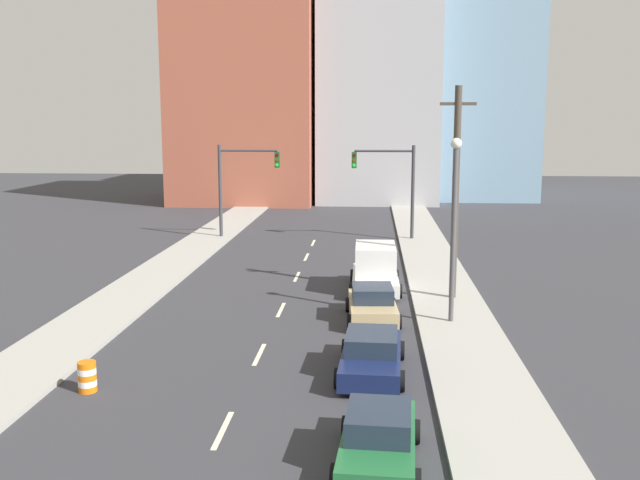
{
  "coord_description": "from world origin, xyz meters",
  "views": [
    {
      "loc": [
        3.91,
        -9.68,
        8.2
      ],
      "look_at": [
        1.32,
        26.08,
        2.2
      ],
      "focal_mm": 40.0,
      "sensor_mm": 36.0,
      "label": 1
    }
  ],
  "objects_px": {
    "street_lamp": "(454,217)",
    "sedan_tan": "(372,305)",
    "traffic_signal_right": "(396,179)",
    "sedan_green": "(379,440)",
    "box_truck_white": "(375,269)",
    "traffic_signal_left": "(237,178)",
    "sedan_navy": "(372,354)",
    "utility_pole_right_mid": "(455,193)",
    "traffic_barrel": "(87,377)"
  },
  "relations": [
    {
      "from": "traffic_signal_right",
      "to": "box_truck_white",
      "type": "distance_m",
      "value": 15.45
    },
    {
      "from": "traffic_signal_right",
      "to": "sedan_green",
      "type": "relative_size",
      "value": 1.52
    },
    {
      "from": "traffic_signal_left",
      "to": "sedan_green",
      "type": "bearing_deg",
      "value": -73.74
    },
    {
      "from": "sedan_navy",
      "to": "box_truck_white",
      "type": "bearing_deg",
      "value": 91.49
    },
    {
      "from": "traffic_signal_right",
      "to": "sedan_tan",
      "type": "xyz_separation_m",
      "value": [
        -1.57,
        -20.34,
        -3.59
      ]
    },
    {
      "from": "traffic_signal_left",
      "to": "traffic_signal_right",
      "type": "distance_m",
      "value": 11.06
    },
    {
      "from": "traffic_signal_left",
      "to": "traffic_signal_right",
      "type": "xyz_separation_m",
      "value": [
        11.06,
        0.0,
        0.0
      ]
    },
    {
      "from": "sedan_green",
      "to": "box_truck_white",
      "type": "distance_m",
      "value": 17.99
    },
    {
      "from": "traffic_signal_left",
      "to": "sedan_tan",
      "type": "xyz_separation_m",
      "value": [
        9.49,
        -20.34,
        -3.59
      ]
    },
    {
      "from": "street_lamp",
      "to": "traffic_signal_right",
      "type": "bearing_deg",
      "value": 94.49
    },
    {
      "from": "sedan_green",
      "to": "street_lamp",
      "type": "bearing_deg",
      "value": 79.32
    },
    {
      "from": "box_truck_white",
      "to": "traffic_barrel",
      "type": "bearing_deg",
      "value": -123.21
    },
    {
      "from": "sedan_navy",
      "to": "box_truck_white",
      "type": "distance_m",
      "value": 11.66
    },
    {
      "from": "traffic_barrel",
      "to": "sedan_tan",
      "type": "relative_size",
      "value": 0.22
    },
    {
      "from": "box_truck_white",
      "to": "utility_pole_right_mid",
      "type": "bearing_deg",
      "value": -25.87
    },
    {
      "from": "sedan_green",
      "to": "box_truck_white",
      "type": "height_order",
      "value": "box_truck_white"
    },
    {
      "from": "utility_pole_right_mid",
      "to": "street_lamp",
      "type": "height_order",
      "value": "utility_pole_right_mid"
    },
    {
      "from": "traffic_barrel",
      "to": "sedan_green",
      "type": "xyz_separation_m",
      "value": [
        8.86,
        -4.09,
        0.17
      ]
    },
    {
      "from": "traffic_signal_left",
      "to": "sedan_tan",
      "type": "distance_m",
      "value": 22.73
    },
    {
      "from": "sedan_green",
      "to": "sedan_navy",
      "type": "distance_m",
      "value": 6.34
    },
    {
      "from": "street_lamp",
      "to": "traffic_signal_left",
      "type": "bearing_deg",
      "value": 121.45
    },
    {
      "from": "traffic_signal_left",
      "to": "street_lamp",
      "type": "height_order",
      "value": "street_lamp"
    },
    {
      "from": "sedan_green",
      "to": "sedan_navy",
      "type": "height_order",
      "value": "sedan_green"
    },
    {
      "from": "sedan_tan",
      "to": "box_truck_white",
      "type": "bearing_deg",
      "value": 85.08
    },
    {
      "from": "utility_pole_right_mid",
      "to": "box_truck_white",
      "type": "bearing_deg",
      "value": 154.85
    },
    {
      "from": "utility_pole_right_mid",
      "to": "sedan_navy",
      "type": "height_order",
      "value": "utility_pole_right_mid"
    },
    {
      "from": "utility_pole_right_mid",
      "to": "street_lamp",
      "type": "relative_size",
      "value": 1.29
    },
    {
      "from": "street_lamp",
      "to": "sedan_green",
      "type": "bearing_deg",
      "value": -103.97
    },
    {
      "from": "street_lamp",
      "to": "sedan_tan",
      "type": "xyz_separation_m",
      "value": [
        -3.2,
        0.41,
        -3.77
      ]
    },
    {
      "from": "box_truck_white",
      "to": "sedan_navy",
      "type": "bearing_deg",
      "value": -91.52
    },
    {
      "from": "traffic_signal_left",
      "to": "sedan_tan",
      "type": "bearing_deg",
      "value": -64.99
    },
    {
      "from": "traffic_signal_right",
      "to": "sedan_tan",
      "type": "bearing_deg",
      "value": -94.42
    },
    {
      "from": "sedan_navy",
      "to": "sedan_tan",
      "type": "distance_m",
      "value": 6.36
    },
    {
      "from": "traffic_signal_right",
      "to": "sedan_navy",
      "type": "distance_m",
      "value": 26.99
    },
    {
      "from": "traffic_signal_right",
      "to": "sedan_tan",
      "type": "distance_m",
      "value": 20.71
    },
    {
      "from": "box_truck_white",
      "to": "sedan_tan",
      "type": "bearing_deg",
      "value": -92.21
    },
    {
      "from": "traffic_signal_right",
      "to": "box_truck_white",
      "type": "xyz_separation_m",
      "value": [
        -1.43,
        -15.06,
        -3.18
      ]
    },
    {
      "from": "sedan_green",
      "to": "traffic_signal_left",
      "type": "bearing_deg",
      "value": 109.55
    },
    {
      "from": "traffic_barrel",
      "to": "sedan_tan",
      "type": "xyz_separation_m",
      "value": [
        8.71,
        8.61,
        0.18
      ]
    },
    {
      "from": "utility_pole_right_mid",
      "to": "box_truck_white",
      "type": "distance_m",
      "value": 5.57
    },
    {
      "from": "traffic_barrel",
      "to": "street_lamp",
      "type": "bearing_deg",
      "value": 34.53
    },
    {
      "from": "traffic_signal_right",
      "to": "traffic_barrel",
      "type": "height_order",
      "value": "traffic_signal_right"
    },
    {
      "from": "traffic_barrel",
      "to": "traffic_signal_right",
      "type": "bearing_deg",
      "value": 70.44
    },
    {
      "from": "street_lamp",
      "to": "box_truck_white",
      "type": "xyz_separation_m",
      "value": [
        -3.07,
        5.7,
        -3.36
      ]
    },
    {
      "from": "traffic_signal_right",
      "to": "street_lamp",
      "type": "distance_m",
      "value": 20.82
    },
    {
      "from": "street_lamp",
      "to": "sedan_tan",
      "type": "height_order",
      "value": "street_lamp"
    },
    {
      "from": "utility_pole_right_mid",
      "to": "sedan_navy",
      "type": "distance_m",
      "value": 11.51
    },
    {
      "from": "traffic_signal_right",
      "to": "box_truck_white",
      "type": "bearing_deg",
      "value": -95.44
    },
    {
      "from": "traffic_signal_left",
      "to": "traffic_barrel",
      "type": "distance_m",
      "value": 29.21
    },
    {
      "from": "traffic_signal_left",
      "to": "street_lamp",
      "type": "xyz_separation_m",
      "value": [
        12.69,
        -20.75,
        0.18
      ]
    }
  ]
}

